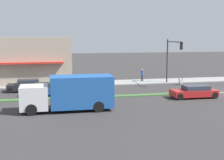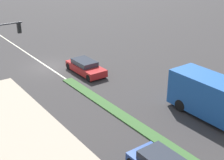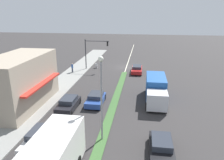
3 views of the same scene
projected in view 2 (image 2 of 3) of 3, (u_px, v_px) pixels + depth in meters
name	position (u px, v px, depth m)	size (l,w,h in m)	color
ground_plane	(186.00, 159.00, 17.70)	(160.00, 160.00, 0.00)	#333030
lane_marking_center	(48.00, 67.00, 31.03)	(0.16, 60.00, 0.01)	beige
delivery_truck	(217.00, 100.00, 21.23)	(2.44, 7.50, 2.87)	silver
hatchback_red	(86.00, 67.00, 29.29)	(1.86, 4.54, 1.25)	#AD1E1E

